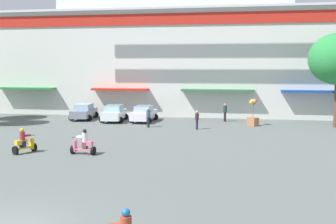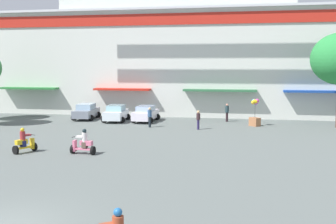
{
  "view_description": "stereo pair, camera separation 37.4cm",
  "coord_description": "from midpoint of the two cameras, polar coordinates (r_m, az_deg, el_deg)",
  "views": [
    {
      "loc": [
        7.56,
        -12.05,
        5.35
      ],
      "look_at": [
        2.86,
        14.19,
        2.34
      ],
      "focal_mm": 44.58,
      "sensor_mm": 36.0,
      "label": 1
    },
    {
      "loc": [
        7.92,
        -11.98,
        5.35
      ],
      "look_at": [
        2.86,
        14.19,
        2.34
      ],
      "focal_mm": 44.58,
      "sensor_mm": 36.0,
      "label": 2
    }
  ],
  "objects": [
    {
      "name": "colonial_building",
      "position": [
        48.15,
        0.88,
        10.51
      ],
      "size": [
        41.44,
        14.85,
        20.41
      ],
      "color": "silver",
      "rests_on": "ground"
    },
    {
      "name": "parked_car_0",
      "position": [
        42.12,
        -11.67,
        0.07
      ],
      "size": [
        2.53,
        4.37,
        1.54
      ],
      "color": "gray",
      "rests_on": "ground"
    },
    {
      "name": "parked_car_1",
      "position": [
        39.97,
        -7.65,
        -0.18
      ],
      "size": [
        2.49,
        4.01,
        1.57
      ],
      "color": "white",
      "rests_on": "ground"
    },
    {
      "name": "parked_car_2",
      "position": [
        39.64,
        -3.61,
        -0.21
      ],
      "size": [
        2.3,
        4.24,
        1.51
      ],
      "color": "white",
      "rests_on": "ground"
    },
    {
      "name": "scooter_rider_1",
      "position": [
        25.62,
        -11.9,
        -4.31
      ],
      "size": [
        1.53,
        0.65,
        1.55
      ],
      "color": "black",
      "rests_on": "ground"
    },
    {
      "name": "pedestrian_1",
      "position": [
        35.91,
        -3.02,
        -0.54
      ],
      "size": [
        0.41,
        0.41,
        1.73
      ],
      "color": "#1B232A",
      "rests_on": "ground"
    },
    {
      "name": "pedestrian_0",
      "position": [
        34.76,
        3.67,
        -0.89
      ],
      "size": [
        0.45,
        0.45,
        1.6
      ],
      "color": "#28214A",
      "rests_on": "ground"
    },
    {
      "name": "scooter_rider_4",
      "position": [
        27.01,
        -19.47,
        -3.99
      ],
      "size": [
        1.1,
        1.53,
        1.55
      ],
      "color": "black",
      "rests_on": "ground"
    },
    {
      "name": "pedestrian_2",
      "position": [
        39.93,
        7.54,
        0.1
      ],
      "size": [
        0.46,
        0.46,
        1.72
      ],
      "color": "black",
      "rests_on": "ground"
    },
    {
      "name": "balloon_vendor_cart",
      "position": [
        37.46,
        11.28,
        -0.27
      ],
      "size": [
        1.06,
        1.06,
        2.42
      ],
      "color": "#A26843",
      "rests_on": "ground"
    },
    {
      "name": "ground_plane",
      "position": [
        26.73,
        -6.94,
        -5.16
      ],
      "size": [
        128.0,
        128.0,
        0.0
      ],
      "primitive_type": "plane",
      "color": "#575F5C"
    }
  ]
}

